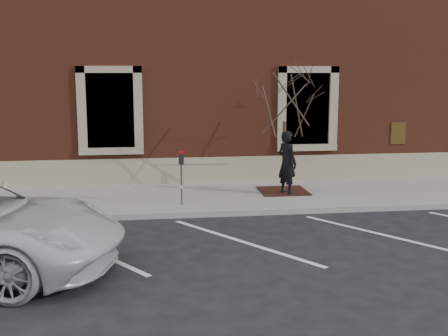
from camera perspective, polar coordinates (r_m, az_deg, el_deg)
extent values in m
plane|color=#28282B|center=(13.99, 0.33, -4.86)|extent=(120.00, 120.00, 0.00)
cube|color=#97968E|center=(15.66, -0.56, -2.99)|extent=(40.00, 3.50, 0.15)
cube|color=#9E9E99|center=(13.92, 0.36, -4.61)|extent=(40.00, 0.12, 0.15)
cube|color=maroon|center=(21.25, -2.63, 11.00)|extent=(40.00, 8.50, 8.00)
cube|color=gray|center=(17.30, -1.30, -0.17)|extent=(40.00, 0.06, 0.80)
cube|color=black|center=(17.13, -11.44, 5.77)|extent=(1.40, 0.30, 2.20)
cube|color=gray|center=(17.08, -11.35, 1.72)|extent=(1.90, 0.20, 0.20)
cube|color=black|center=(17.78, 8.34, 6.00)|extent=(1.40, 0.30, 2.20)
cube|color=gray|center=(17.74, 8.39, 2.09)|extent=(1.90, 0.20, 0.20)
imported|color=black|center=(15.64, 6.43, 0.54)|extent=(0.69, 0.78, 1.78)
cylinder|color=#595B60|center=(14.40, -4.34, -1.70)|extent=(0.05, 0.05, 1.06)
cube|color=black|center=(14.28, -4.37, 0.92)|extent=(0.13, 0.10, 0.27)
cube|color=#B60C0C|center=(14.26, -4.38, 1.59)|extent=(0.12, 0.09, 0.06)
cube|color=white|center=(14.36, -4.32, -1.94)|extent=(0.05, 0.00, 0.07)
cube|color=#381912|center=(16.15, 6.03, -2.33)|extent=(1.33, 1.33, 0.03)
cylinder|color=#47342B|center=(15.97, 6.09, 1.14)|extent=(0.09, 0.09, 2.01)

